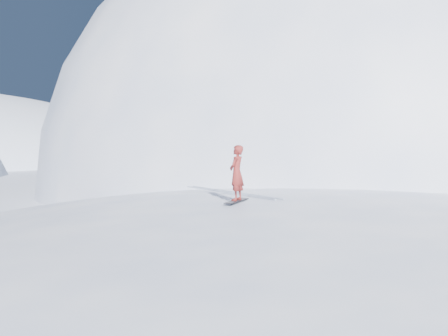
% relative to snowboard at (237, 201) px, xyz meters
% --- Properties ---
extents(ground, '(400.00, 400.00, 0.00)m').
position_rel_snowboard_xyz_m(ground, '(2.55, -2.27, -2.41)').
color(ground, white).
rests_on(ground, ground).
extents(near_ridge, '(36.00, 28.00, 4.80)m').
position_rel_snowboard_xyz_m(near_ridge, '(3.55, 0.73, -2.41)').
color(near_ridge, white).
rests_on(near_ridge, ground).
extents(summit_peak, '(60.00, 56.00, 56.00)m').
position_rel_snowboard_xyz_m(summit_peak, '(24.55, 23.73, -2.41)').
color(summit_peak, white).
rests_on(summit_peak, ground).
extents(peak_shoulder, '(28.00, 24.00, 18.00)m').
position_rel_snowboard_xyz_m(peak_shoulder, '(12.55, 17.73, -2.41)').
color(peak_shoulder, white).
rests_on(peak_shoulder, ground).
extents(wind_bumps, '(16.00, 14.40, 1.00)m').
position_rel_snowboard_xyz_m(wind_bumps, '(2.00, -0.15, -2.41)').
color(wind_bumps, white).
rests_on(wind_bumps, ground).
extents(snowboard, '(1.41, 1.25, 0.03)m').
position_rel_snowboard_xyz_m(snowboard, '(0.00, 0.00, 0.00)').
color(snowboard, black).
rests_on(snowboard, near_ridge).
extents(snowboarder, '(0.83, 0.80, 1.91)m').
position_rel_snowboard_xyz_m(snowboarder, '(0.00, 0.00, 0.97)').
color(snowboarder, maroon).
rests_on(snowboarder, snowboard).
extents(board_tracks, '(1.45, 5.92, 0.04)m').
position_rel_snowboard_xyz_m(board_tracks, '(1.05, 2.67, 0.01)').
color(board_tracks, silver).
rests_on(board_tracks, ground).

